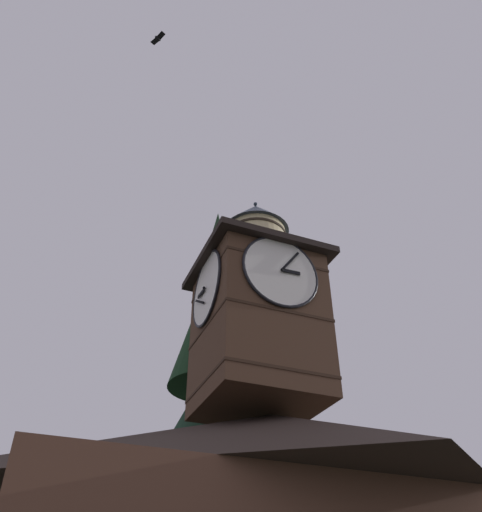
{
  "coord_description": "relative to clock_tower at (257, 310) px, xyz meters",
  "views": [
    {
      "loc": [
        5.25,
        12.95,
        2.01
      ],
      "look_at": [
        -0.94,
        -2.29,
        13.94
      ],
      "focal_mm": 37.24,
      "sensor_mm": 36.0,
      "label": 1
    }
  ],
  "objects": [
    {
      "name": "moon",
      "position": [
        -18.75,
        -34.71,
        2.82
      ],
      "size": [
        2.35,
        2.35,
        2.35
      ],
      "color": "silver"
    },
    {
      "name": "pine_tree_behind",
      "position": [
        -0.12,
        -4.95,
        -3.35
      ],
      "size": [
        6.91,
        6.91,
        19.78
      ],
      "color": "#473323",
      "rests_on": "ground_plane"
    },
    {
      "name": "flying_bird_high",
      "position": [
        5.32,
        3.88,
        7.65
      ],
      "size": [
        0.41,
        0.63,
        0.13
      ],
      "color": "black"
    },
    {
      "name": "clock_tower",
      "position": [
        0.0,
        0.0,
        0.0
      ],
      "size": [
        4.43,
        4.43,
        8.6
      ],
      "color": "#4C3323",
      "rests_on": "building_main"
    }
  ]
}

